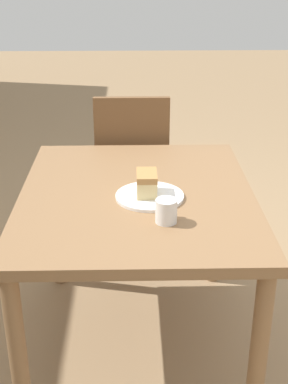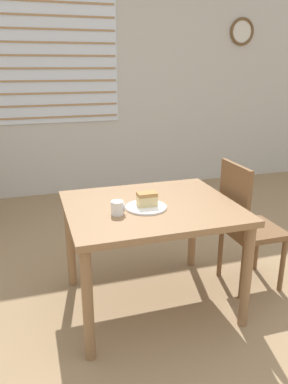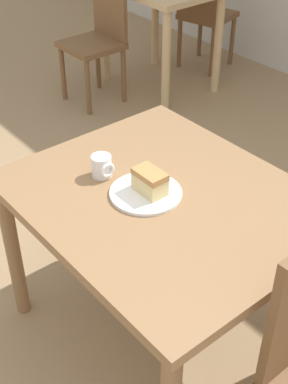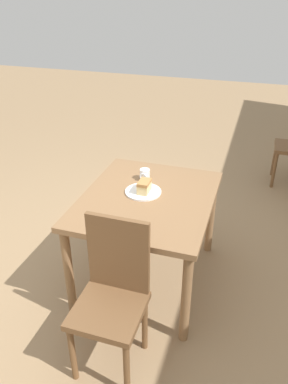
% 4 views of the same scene
% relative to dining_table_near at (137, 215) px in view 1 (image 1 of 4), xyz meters
% --- Properties ---
extents(ground_plane, '(14.00, 14.00, 0.00)m').
position_rel_dining_table_near_xyz_m(ground_plane, '(0.14, -0.44, -0.62)').
color(ground_plane, '#997A56').
extents(dining_table_near, '(1.06, 0.88, 0.72)m').
position_rel_dining_table_near_xyz_m(dining_table_near, '(0.00, 0.00, 0.00)').
color(dining_table_near, olive).
rests_on(dining_table_near, ground_plane).
extents(chair_near_window, '(0.38, 0.38, 0.93)m').
position_rel_dining_table_near_xyz_m(chair_near_window, '(0.71, 0.02, -0.13)').
color(chair_near_window, brown).
rests_on(chair_near_window, ground_plane).
extents(plate, '(0.25, 0.25, 0.01)m').
position_rel_dining_table_near_xyz_m(plate, '(-0.05, -0.05, 0.10)').
color(plate, white).
rests_on(plate, dining_table_near).
extents(cake_slice, '(0.12, 0.07, 0.08)m').
position_rel_dining_table_near_xyz_m(cake_slice, '(-0.04, -0.04, 0.15)').
color(cake_slice, '#E5CC89').
rests_on(cake_slice, plate).
extents(coffee_mug, '(0.08, 0.07, 0.08)m').
position_rel_dining_table_near_xyz_m(coffee_mug, '(-0.24, -0.10, 0.14)').
color(coffee_mug, white).
rests_on(coffee_mug, dining_table_near).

